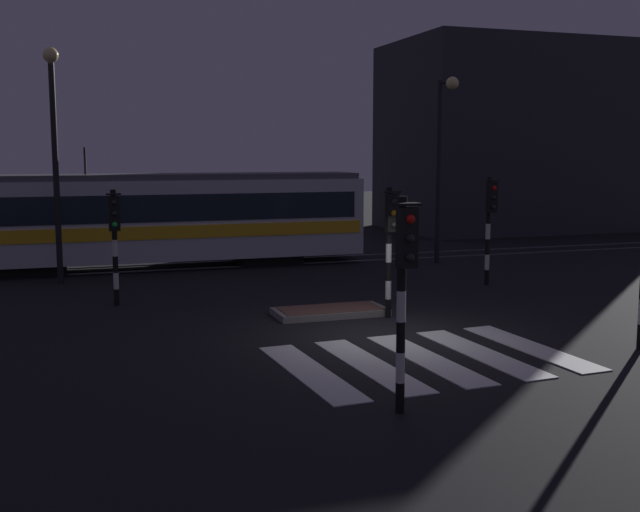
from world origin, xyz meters
TOP-DOWN VIEW (x-y plane):
  - ground_plane at (0.00, 0.00)m, footprint 120.00×120.00m
  - rail_near at (0.00, 11.14)m, footprint 80.00×0.12m
  - rail_far at (0.00, 12.57)m, footprint 80.00×0.12m
  - crosswalk_zebra at (0.00, -2.06)m, footprint 5.73×4.25m
  - traffic_island at (-0.39, 2.44)m, footprint 2.76×1.25m
  - traffic_light_corner_far_left at (-5.28, 5.28)m, footprint 0.36×0.42m
  - traffic_light_kerb_mid_left at (-1.78, -4.81)m, footprint 0.36×0.42m
  - traffic_light_corner_far_right at (5.55, 4.97)m, footprint 0.36×0.42m
  - traffic_light_median_centre at (0.85, 1.65)m, footprint 0.36×0.42m
  - street_lamp_trackside_right at (6.30, 9.53)m, footprint 0.44×1.21m
  - street_lamp_trackside_left at (-6.65, 9.16)m, footprint 0.44×1.21m
  - tram at (-3.54, 11.85)m, footprint 14.76×2.58m
  - building_backdrop at (16.88, 20.38)m, footprint 14.18×8.00m

SIDE VIEW (x-z plane):
  - ground_plane at x=0.00m, z-range 0.00..0.00m
  - crosswalk_zebra at x=0.00m, z-range 0.00..0.02m
  - rail_near at x=0.00m, z-range 0.00..0.03m
  - rail_far at x=0.00m, z-range 0.00..0.03m
  - traffic_island at x=-0.39m, z-range 0.00..0.18m
  - tram at x=-3.54m, z-range -0.33..3.82m
  - traffic_light_corner_far_left at x=-5.28m, z-range 0.48..3.51m
  - traffic_light_median_centre at x=0.85m, z-range 0.50..3.66m
  - traffic_light_corner_far_right at x=5.55m, z-range 0.52..3.78m
  - traffic_light_kerb_mid_left at x=-1.78m, z-range 0.53..3.85m
  - street_lamp_trackside_right at x=6.30m, z-range 0.93..7.47m
  - street_lamp_trackside_left at x=-6.65m, z-range 0.95..7.88m
  - building_backdrop at x=16.88m, z-range 0.00..9.53m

